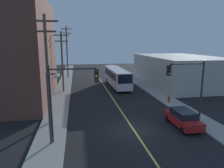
{
  "coord_description": "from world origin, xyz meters",
  "views": [
    {
      "loc": [
        -4.93,
        -16.85,
        7.73
      ],
      "look_at": [
        0.0,
        11.36,
        2.0
      ],
      "focal_mm": 32.77,
      "sensor_mm": 36.0,
      "label": 1
    }
  ],
  "objects_px": {
    "utility_pole_far": "(67,50)",
    "utility_pole_mid": "(62,59)",
    "city_bus": "(117,77)",
    "traffic_signal_right_corner": "(188,80)",
    "fire_hydrant": "(169,99)",
    "parked_car_red": "(183,118)",
    "traffic_signal_left_corner": "(71,89)",
    "utility_pole_near": "(47,65)",
    "street_lamp_left": "(51,98)"
  },
  "relations": [
    {
      "from": "traffic_signal_left_corner",
      "to": "fire_hydrant",
      "type": "xyz_separation_m",
      "value": [
        12.26,
        8.84,
        -3.72
      ]
    },
    {
      "from": "parked_car_red",
      "to": "traffic_signal_right_corner",
      "type": "bearing_deg",
      "value": 48.72
    },
    {
      "from": "city_bus",
      "to": "fire_hydrant",
      "type": "distance_m",
      "value": 12.54
    },
    {
      "from": "utility_pole_far",
      "to": "traffic_signal_right_corner",
      "type": "height_order",
      "value": "utility_pole_far"
    },
    {
      "from": "fire_hydrant",
      "to": "street_lamp_left",
      "type": "bearing_deg",
      "value": -146.43
    },
    {
      "from": "city_bus",
      "to": "traffic_signal_right_corner",
      "type": "bearing_deg",
      "value": -80.04
    },
    {
      "from": "traffic_signal_left_corner",
      "to": "traffic_signal_right_corner",
      "type": "bearing_deg",
      "value": 11.11
    },
    {
      "from": "utility_pole_mid",
      "to": "traffic_signal_left_corner",
      "type": "xyz_separation_m",
      "value": [
        1.7,
        -17.76,
        -1.03
      ]
    },
    {
      "from": "city_bus",
      "to": "traffic_signal_left_corner",
      "type": "distance_m",
      "value": 21.93
    },
    {
      "from": "utility_pole_mid",
      "to": "utility_pole_far",
      "type": "bearing_deg",
      "value": 89.07
    },
    {
      "from": "parked_car_red",
      "to": "traffic_signal_left_corner",
      "type": "bearing_deg",
      "value": -172.3
    },
    {
      "from": "city_bus",
      "to": "utility_pole_near",
      "type": "relative_size",
      "value": 1.21
    },
    {
      "from": "traffic_signal_left_corner",
      "to": "traffic_signal_right_corner",
      "type": "relative_size",
      "value": 1.0
    },
    {
      "from": "traffic_signal_right_corner",
      "to": "traffic_signal_left_corner",
      "type": "bearing_deg",
      "value": -168.89
    },
    {
      "from": "traffic_signal_right_corner",
      "to": "street_lamp_left",
      "type": "distance_m",
      "value": 12.48
    },
    {
      "from": "utility_pole_mid",
      "to": "traffic_signal_left_corner",
      "type": "height_order",
      "value": "utility_pole_mid"
    },
    {
      "from": "street_lamp_left",
      "to": "fire_hydrant",
      "type": "bearing_deg",
      "value": 33.57
    },
    {
      "from": "utility_pole_near",
      "to": "utility_pole_far",
      "type": "distance_m",
      "value": 27.47
    },
    {
      "from": "utility_pole_mid",
      "to": "fire_hydrant",
      "type": "height_order",
      "value": "utility_pole_mid"
    },
    {
      "from": "traffic_signal_right_corner",
      "to": "utility_pole_mid",
      "type": "bearing_deg",
      "value": 128.7
    },
    {
      "from": "utility_pole_near",
      "to": "utility_pole_mid",
      "type": "height_order",
      "value": "utility_pole_near"
    },
    {
      "from": "city_bus",
      "to": "traffic_signal_right_corner",
      "type": "xyz_separation_m",
      "value": [
        3.21,
        -18.29,
        2.49
      ]
    },
    {
      "from": "utility_pole_mid",
      "to": "utility_pole_far",
      "type": "height_order",
      "value": "utility_pole_far"
    },
    {
      "from": "parked_car_red",
      "to": "fire_hydrant",
      "type": "height_order",
      "value": "parked_car_red"
    },
    {
      "from": "utility_pole_far",
      "to": "fire_hydrant",
      "type": "bearing_deg",
      "value": -59.02
    },
    {
      "from": "parked_car_red",
      "to": "utility_pole_near",
      "type": "xyz_separation_m",
      "value": [
        -12.35,
        2.89,
        4.87
      ]
    },
    {
      "from": "fire_hydrant",
      "to": "utility_pole_near",
      "type": "bearing_deg",
      "value": -162.44
    },
    {
      "from": "parked_car_red",
      "to": "fire_hydrant",
      "type": "distance_m",
      "value": 7.76
    },
    {
      "from": "city_bus",
      "to": "parked_car_red",
      "type": "height_order",
      "value": "city_bus"
    },
    {
      "from": "utility_pole_far",
      "to": "traffic_signal_left_corner",
      "type": "relative_size",
      "value": 1.87
    },
    {
      "from": "city_bus",
      "to": "street_lamp_left",
      "type": "height_order",
      "value": "street_lamp_left"
    },
    {
      "from": "traffic_signal_left_corner",
      "to": "street_lamp_left",
      "type": "xyz_separation_m",
      "value": [
        -1.42,
        -0.24,
        -0.56
      ]
    },
    {
      "from": "traffic_signal_left_corner",
      "to": "street_lamp_left",
      "type": "relative_size",
      "value": 1.09
    },
    {
      "from": "utility_pole_mid",
      "to": "utility_pole_far",
      "type": "relative_size",
      "value": 0.83
    },
    {
      "from": "utility_pole_far",
      "to": "street_lamp_left",
      "type": "relative_size",
      "value": 2.05
    },
    {
      "from": "parked_car_red",
      "to": "utility_pole_far",
      "type": "relative_size",
      "value": 0.39
    },
    {
      "from": "utility_pole_near",
      "to": "fire_hydrant",
      "type": "bearing_deg",
      "value": 17.56
    },
    {
      "from": "traffic_signal_right_corner",
      "to": "fire_hydrant",
      "type": "height_order",
      "value": "traffic_signal_right_corner"
    },
    {
      "from": "parked_car_red",
      "to": "utility_pole_near",
      "type": "height_order",
      "value": "utility_pole_near"
    },
    {
      "from": "utility_pole_mid",
      "to": "traffic_signal_right_corner",
      "type": "distance_m",
      "value": 20.06
    },
    {
      "from": "utility_pole_mid",
      "to": "traffic_signal_right_corner",
      "type": "height_order",
      "value": "utility_pole_mid"
    },
    {
      "from": "utility_pole_mid",
      "to": "fire_hydrant",
      "type": "distance_m",
      "value": 17.24
    },
    {
      "from": "utility_pole_near",
      "to": "traffic_signal_left_corner",
      "type": "relative_size",
      "value": 1.69
    },
    {
      "from": "city_bus",
      "to": "utility_pole_far",
      "type": "distance_m",
      "value": 15.17
    },
    {
      "from": "street_lamp_left",
      "to": "traffic_signal_left_corner",
      "type": "bearing_deg",
      "value": 9.66
    },
    {
      "from": "street_lamp_left",
      "to": "fire_hydrant",
      "type": "xyz_separation_m",
      "value": [
        13.68,
        9.08,
        -3.16
      ]
    },
    {
      "from": "street_lamp_left",
      "to": "city_bus",
      "type": "bearing_deg",
      "value": 66.39
    },
    {
      "from": "utility_pole_far",
      "to": "utility_pole_mid",
      "type": "bearing_deg",
      "value": -90.93
    },
    {
      "from": "utility_pole_mid",
      "to": "street_lamp_left",
      "type": "bearing_deg",
      "value": -89.09
    },
    {
      "from": "traffic_signal_right_corner",
      "to": "utility_pole_near",
      "type": "bearing_deg",
      "value": 170.67
    }
  ]
}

